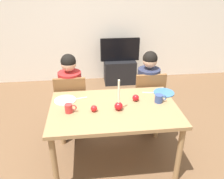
{
  "coord_description": "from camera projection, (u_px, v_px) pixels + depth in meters",
  "views": [
    {
      "loc": [
        -0.27,
        -2.16,
        2.04
      ],
      "look_at": [
        0.0,
        0.2,
        0.87
      ],
      "focal_mm": 37.04,
      "sensor_mm": 36.0,
      "label": 1
    }
  ],
  "objects": [
    {
      "name": "ground_plane",
      "position": [
        114.0,
        160.0,
        2.86
      ],
      "size": [
        7.68,
        7.68,
        0.0
      ],
      "primitive_type": "plane",
      "color": "brown"
    },
    {
      "name": "back_wall",
      "position": [
        98.0,
        17.0,
        4.6
      ],
      "size": [
        6.4,
        0.1,
        2.6
      ],
      "primitive_type": "cube",
      "color": "silver",
      "rests_on": "ground"
    },
    {
      "name": "dining_table",
      "position": [
        114.0,
        114.0,
        2.56
      ],
      "size": [
        1.4,
        0.9,
        0.75
      ],
      "color": "#99754C",
      "rests_on": "ground"
    },
    {
      "name": "chair_left",
      "position": [
        72.0,
        102.0,
        3.12
      ],
      "size": [
        0.4,
        0.4,
        0.9
      ],
      "color": "brown",
      "rests_on": "ground"
    },
    {
      "name": "chair_right",
      "position": [
        148.0,
        98.0,
        3.23
      ],
      "size": [
        0.4,
        0.4,
        0.9
      ],
      "color": "brown",
      "rests_on": "ground"
    },
    {
      "name": "person_left_child",
      "position": [
        71.0,
        97.0,
        3.12
      ],
      "size": [
        0.3,
        0.3,
        1.17
      ],
      "color": "#33384C",
      "rests_on": "ground"
    },
    {
      "name": "person_right_child",
      "position": [
        147.0,
        93.0,
        3.23
      ],
      "size": [
        0.3,
        0.3,
        1.17
      ],
      "color": "#33384C",
      "rests_on": "ground"
    },
    {
      "name": "tv_stand",
      "position": [
        120.0,
        71.0,
        4.84
      ],
      "size": [
        0.64,
        0.4,
        0.48
      ],
      "primitive_type": "cube",
      "color": "black",
      "rests_on": "ground"
    },
    {
      "name": "tv",
      "position": [
        120.0,
        50.0,
        4.63
      ],
      "size": [
        0.79,
        0.05,
        0.46
      ],
      "color": "black",
      "rests_on": "tv_stand"
    },
    {
      "name": "candle_centerpiece",
      "position": [
        119.0,
        104.0,
        2.45
      ],
      "size": [
        0.09,
        0.09,
        0.35
      ],
      "color": "red",
      "rests_on": "dining_table"
    },
    {
      "name": "plate_left",
      "position": [
        65.0,
        100.0,
        2.66
      ],
      "size": [
        0.24,
        0.24,
        0.01
      ],
      "primitive_type": "cylinder",
      "color": "silver",
      "rests_on": "dining_table"
    },
    {
      "name": "plate_right",
      "position": [
        164.0,
        93.0,
        2.83
      ],
      "size": [
        0.25,
        0.25,
        0.01
      ],
      "primitive_type": "cylinder",
      "color": "teal",
      "rests_on": "dining_table"
    },
    {
      "name": "mug_left",
      "position": [
        69.0,
        108.0,
        2.41
      ],
      "size": [
        0.13,
        0.08,
        0.1
      ],
      "color": "#B72D2D",
      "rests_on": "dining_table"
    },
    {
      "name": "mug_right",
      "position": [
        159.0,
        98.0,
        2.61
      ],
      "size": [
        0.13,
        0.09,
        0.09
      ],
      "color": "#33477F",
      "rests_on": "dining_table"
    },
    {
      "name": "fork_left",
      "position": [
        80.0,
        98.0,
        2.7
      ],
      "size": [
        0.18,
        0.05,
        0.01
      ],
      "primitive_type": "cube",
      "rotation": [
        0.0,
        0.0,
        0.21
      ],
      "color": "silver",
      "rests_on": "dining_table"
    },
    {
      "name": "fork_right",
      "position": [
        150.0,
        93.0,
        2.83
      ],
      "size": [
        0.18,
        0.04,
        0.01
      ],
      "primitive_type": "cube",
      "rotation": [
        0.0,
        0.0,
        -0.17
      ],
      "color": "silver",
      "rests_on": "dining_table"
    },
    {
      "name": "apple_near_candle",
      "position": [
        136.0,
        98.0,
        2.64
      ],
      "size": [
        0.08,
        0.08,
        0.08
      ],
      "primitive_type": "sphere",
      "color": "#AC1419",
      "rests_on": "dining_table"
    },
    {
      "name": "apple_by_left_plate",
      "position": [
        94.0,
        108.0,
        2.44
      ],
      "size": [
        0.07,
        0.07,
        0.07
      ],
      "primitive_type": "sphere",
      "color": "red",
      "rests_on": "dining_table"
    }
  ]
}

